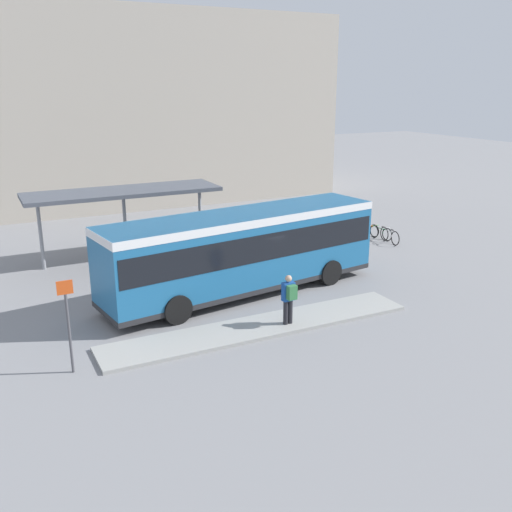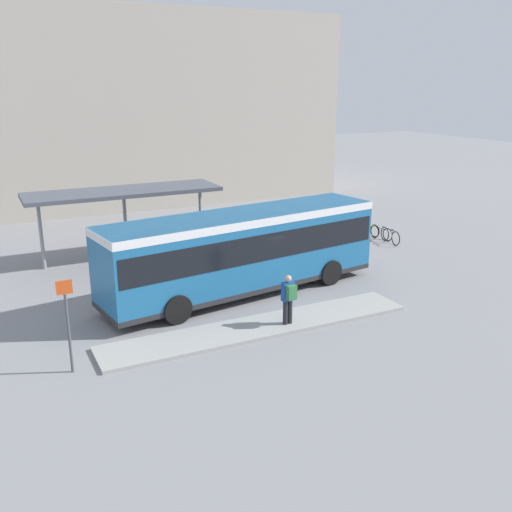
# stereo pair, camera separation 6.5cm
# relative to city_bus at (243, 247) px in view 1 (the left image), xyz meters

# --- Properties ---
(ground_plane) EXTENTS (120.00, 120.00, 0.00)m
(ground_plane) POSITION_rel_city_bus_xyz_m (-0.01, -0.00, -1.90)
(ground_plane) COLOR gray
(curb_island) EXTENTS (11.00, 1.80, 0.12)m
(curb_island) POSITION_rel_city_bus_xyz_m (-0.96, -3.35, -1.84)
(curb_island) COLOR #9E9E99
(curb_island) RESTS_ON ground_plane
(city_bus) EXTENTS (11.62, 4.10, 3.26)m
(city_bus) POSITION_rel_city_bus_xyz_m (0.00, 0.00, 0.00)
(city_bus) COLOR #1E6093
(city_bus) RESTS_ON ground_plane
(pedestrian_waiting) EXTENTS (0.44, 0.46, 1.74)m
(pedestrian_waiting) POSITION_rel_city_bus_xyz_m (-0.05, -3.69, -0.78)
(pedestrian_waiting) COLOR #232328
(pedestrian_waiting) RESTS_ON curb_island
(bicycle_white) EXTENTS (0.48, 1.75, 0.76)m
(bicycle_white) POSITION_rel_city_bus_xyz_m (10.04, 3.32, -1.52)
(bicycle_white) COLOR black
(bicycle_white) RESTS_ON ground_plane
(bicycle_green) EXTENTS (0.48, 1.64, 0.71)m
(bicycle_green) POSITION_rel_city_bus_xyz_m (10.12, 4.17, -1.54)
(bicycle_green) COLOR black
(bicycle_green) RESTS_ON ground_plane
(bicycle_orange) EXTENTS (0.48, 1.61, 0.69)m
(bicycle_orange) POSITION_rel_city_bus_xyz_m (9.98, 5.01, -1.55)
(bicycle_orange) COLOR black
(bicycle_orange) RESTS_ON ground_plane
(station_shelter) EXTENTS (8.85, 2.72, 3.29)m
(station_shelter) POSITION_rel_city_bus_xyz_m (-2.92, 6.78, 1.22)
(station_shelter) COLOR #4C515B
(station_shelter) RESTS_ON ground_plane
(potted_planter_near_shelter) EXTENTS (1.02, 1.02, 1.54)m
(potted_planter_near_shelter) POSITION_rel_city_bus_xyz_m (-1.05, 4.36, -1.10)
(potted_planter_near_shelter) COLOR slate
(potted_planter_near_shelter) RESTS_ON ground_plane
(platform_sign) EXTENTS (0.44, 0.08, 2.80)m
(platform_sign) POSITION_rel_city_bus_xyz_m (-7.18, -3.65, -0.34)
(platform_sign) COLOR #4C4C51
(platform_sign) RESTS_ON ground_plane
(station_building) EXTENTS (24.18, 10.03, 12.62)m
(station_building) POSITION_rel_city_bus_xyz_m (3.34, 21.62, 4.41)
(station_building) COLOR #B2A899
(station_building) RESTS_ON ground_plane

